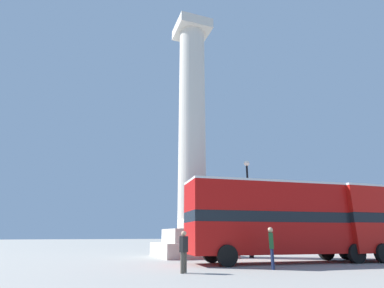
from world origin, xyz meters
TOP-DOWN VIEW (x-y plane):
  - ground_plane at (0.00, 0.00)m, footprint 200.00×200.00m
  - monument_column at (0.00, 0.00)m, footprint 4.92×4.92m
  - bus_a at (2.93, -6.34)m, footprint 10.60×3.48m
  - equestrian_statue at (8.67, 3.39)m, footprint 3.99×3.62m
  - street_lamp at (3.30, -2.43)m, footprint 0.41×0.41m
  - pedestrian_near_lamp at (0.61, -8.80)m, footprint 0.41×0.49m
  - pedestrian_by_plinth at (-3.48, -8.73)m, footprint 0.43×0.41m

SIDE VIEW (x-z plane):
  - ground_plane at x=0.00m, z-range 0.00..0.00m
  - pedestrian_by_plinth at x=-3.48m, z-range 0.08..1.68m
  - pedestrian_near_lamp at x=0.61m, z-range 0.12..1.90m
  - equestrian_statue at x=8.67m, z-range -1.25..4.47m
  - bus_a at x=2.93m, z-range 0.23..4.51m
  - street_lamp at x=3.30m, z-range 0.29..6.88m
  - monument_column at x=0.00m, z-range -2.15..18.02m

